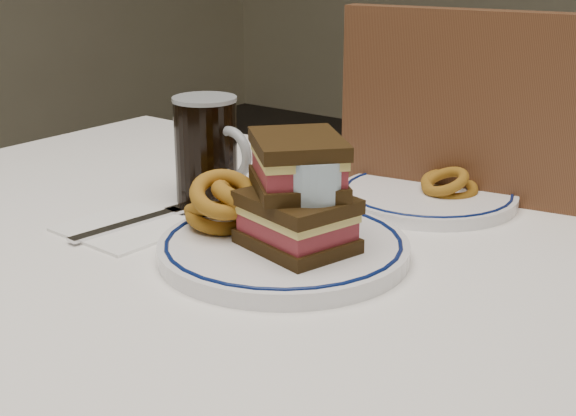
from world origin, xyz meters
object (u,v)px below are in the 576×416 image
Objects in this scene: beer_mug at (208,149)px; main_plate at (284,248)px; chair_far at (508,299)px; reuben_sandwich at (297,193)px; far_plate at (428,195)px.

main_plate is at bearing -25.64° from beer_mug.
main_plate is (-0.09, -0.47, 0.21)m from chair_far.
chair_far is 3.51× the size of main_plate.
chair_far is at bearing 51.01° from beer_mug.
main_plate is 0.24m from beer_mug.
chair_far is 6.95× the size of beer_mug.
far_plate is (0.02, 0.28, -0.07)m from reuben_sandwich.
beer_mug reaches higher than main_plate.
reuben_sandwich is 0.63× the size of far_plate.
main_plate is at bearing -176.06° from reuben_sandwich.
chair_far is 0.55m from reuben_sandwich.
reuben_sandwich is (-0.07, -0.47, 0.28)m from chair_far.
main_plate reaches higher than far_plate.
chair_far is 0.55m from beer_mug.
far_plate is at bearing -106.43° from chair_far.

